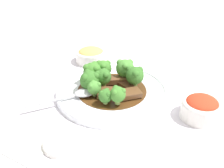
{
  "coord_description": "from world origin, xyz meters",
  "views": [
    {
      "loc": [
        -0.59,
        -0.2,
        0.4
      ],
      "look_at": [
        0.0,
        0.0,
        0.03
      ],
      "focal_mm": 42.0,
      "sensor_mm": 36.0,
      "label": 1
    }
  ],
  "objects_px": {
    "beef_strip_3": "(116,80)",
    "broccoli_floret_2": "(125,68)",
    "beef_strip_0": "(125,85)",
    "broccoli_floret_0": "(103,77)",
    "broccoli_floret_5": "(135,75)",
    "broccoli_floret_8": "(103,68)",
    "broccoli_floret_4": "(90,80)",
    "broccoli_floret_1": "(94,87)",
    "broccoli_floret_7": "(118,94)",
    "serving_spoon": "(80,94)",
    "sauce_dish": "(62,143)",
    "beef_strip_2": "(129,94)",
    "broccoli_floret_6": "(105,96)",
    "beef_strip_1": "(105,93)",
    "main_plate": "(112,91)",
    "side_bowl_kimchi": "(201,107)",
    "broccoli_floret_3": "(93,71)",
    "side_bowl_appetizer": "(91,55)"
  },
  "relations": [
    {
      "from": "main_plate",
      "to": "side_bowl_kimchi",
      "type": "bearing_deg",
      "value": -96.14
    },
    {
      "from": "broccoli_floret_1",
      "to": "broccoli_floret_6",
      "type": "relative_size",
      "value": 1.07
    },
    {
      "from": "beef_strip_0",
      "to": "side_bowl_appetizer",
      "type": "bearing_deg",
      "value": 48.1
    },
    {
      "from": "broccoli_floret_3",
      "to": "broccoli_floret_5",
      "type": "xyz_separation_m",
      "value": [
        0.01,
        -0.12,
        0.0
      ]
    },
    {
      "from": "main_plate",
      "to": "beef_strip_0",
      "type": "distance_m",
      "value": 0.04
    },
    {
      "from": "main_plate",
      "to": "broccoli_floret_5",
      "type": "height_order",
      "value": "broccoli_floret_5"
    },
    {
      "from": "broccoli_floret_4",
      "to": "side_bowl_kimchi",
      "type": "relative_size",
      "value": 0.56
    },
    {
      "from": "broccoli_floret_8",
      "to": "sauce_dish",
      "type": "xyz_separation_m",
      "value": [
        -0.28,
        -0.01,
        -0.05
      ]
    },
    {
      "from": "broccoli_floret_8",
      "to": "side_bowl_kimchi",
      "type": "height_order",
      "value": "broccoli_floret_8"
    },
    {
      "from": "sauce_dish",
      "to": "broccoli_floret_3",
      "type": "bearing_deg",
      "value": 7.32
    },
    {
      "from": "beef_strip_2",
      "to": "broccoli_floret_8",
      "type": "distance_m",
      "value": 0.12
    },
    {
      "from": "broccoli_floret_3",
      "to": "broccoli_floret_7",
      "type": "relative_size",
      "value": 1.23
    },
    {
      "from": "beef_strip_1",
      "to": "sauce_dish",
      "type": "distance_m",
      "value": 0.19
    },
    {
      "from": "broccoli_floret_6",
      "to": "serving_spoon",
      "type": "relative_size",
      "value": 0.25
    },
    {
      "from": "broccoli_floret_1",
      "to": "side_bowl_appetizer",
      "type": "relative_size",
      "value": 0.4
    },
    {
      "from": "side_bowl_appetizer",
      "to": "sauce_dish",
      "type": "bearing_deg",
      "value": -165.23
    },
    {
      "from": "broccoli_floret_7",
      "to": "broccoli_floret_8",
      "type": "height_order",
      "value": "broccoli_floret_8"
    },
    {
      "from": "broccoli_floret_5",
      "to": "side_bowl_appetizer",
      "type": "xyz_separation_m",
      "value": [
        0.15,
        0.2,
        -0.03
      ]
    },
    {
      "from": "broccoli_floret_2",
      "to": "broccoli_floret_4",
      "type": "bearing_deg",
      "value": 140.79
    },
    {
      "from": "broccoli_floret_3",
      "to": "broccoli_floret_7",
      "type": "height_order",
      "value": "broccoli_floret_3"
    },
    {
      "from": "sauce_dish",
      "to": "serving_spoon",
      "type": "bearing_deg",
      "value": 11.92
    },
    {
      "from": "broccoli_floret_1",
      "to": "broccoli_floret_7",
      "type": "xyz_separation_m",
      "value": [
        -0.02,
        -0.07,
        0.0
      ]
    },
    {
      "from": "beef_strip_1",
      "to": "broccoli_floret_1",
      "type": "xyz_separation_m",
      "value": [
        -0.01,
        0.03,
        0.02
      ]
    },
    {
      "from": "serving_spoon",
      "to": "sauce_dish",
      "type": "distance_m",
      "value": 0.17
    },
    {
      "from": "main_plate",
      "to": "broccoli_floret_5",
      "type": "bearing_deg",
      "value": -58.25
    },
    {
      "from": "beef_strip_2",
      "to": "broccoli_floret_0",
      "type": "distance_m",
      "value": 0.09
    },
    {
      "from": "beef_strip_0",
      "to": "broccoli_floret_6",
      "type": "height_order",
      "value": "broccoli_floret_6"
    },
    {
      "from": "beef_strip_3",
      "to": "broccoli_floret_2",
      "type": "bearing_deg",
      "value": -33.73
    },
    {
      "from": "serving_spoon",
      "to": "sauce_dish",
      "type": "bearing_deg",
      "value": -168.08
    },
    {
      "from": "beef_strip_0",
      "to": "broccoli_floret_3",
      "type": "xyz_separation_m",
      "value": [
        -0.01,
        0.1,
        0.03
      ]
    },
    {
      "from": "beef_strip_2",
      "to": "broccoli_floret_0",
      "type": "height_order",
      "value": "broccoli_floret_0"
    },
    {
      "from": "broccoli_floret_4",
      "to": "broccoli_floret_8",
      "type": "relative_size",
      "value": 0.99
    },
    {
      "from": "beef_strip_0",
      "to": "side_bowl_appetizer",
      "type": "relative_size",
      "value": 0.48
    },
    {
      "from": "beef_strip_0",
      "to": "broccoli_floret_0",
      "type": "relative_size",
      "value": 0.91
    },
    {
      "from": "broccoli_floret_0",
      "to": "broccoli_floret_5",
      "type": "distance_m",
      "value": 0.09
    },
    {
      "from": "beef_strip_2",
      "to": "broccoli_floret_8",
      "type": "relative_size",
      "value": 1.31
    },
    {
      "from": "beef_strip_2",
      "to": "beef_strip_0",
      "type": "bearing_deg",
      "value": 29.16
    },
    {
      "from": "broccoli_floret_0",
      "to": "side_bowl_kimchi",
      "type": "distance_m",
      "value": 0.26
    },
    {
      "from": "beef_strip_3",
      "to": "broccoli_floret_7",
      "type": "bearing_deg",
      "value": -158.94
    },
    {
      "from": "broccoli_floret_2",
      "to": "broccoli_floret_8",
      "type": "distance_m",
      "value": 0.06
    },
    {
      "from": "beef_strip_2",
      "to": "broccoli_floret_0",
      "type": "bearing_deg",
      "value": 79.8
    },
    {
      "from": "beef_strip_2",
      "to": "broccoli_floret_3",
      "type": "relative_size",
      "value": 1.23
    },
    {
      "from": "broccoli_floret_5",
      "to": "broccoli_floret_8",
      "type": "bearing_deg",
      "value": 80.88
    },
    {
      "from": "beef_strip_3",
      "to": "broccoli_floret_2",
      "type": "xyz_separation_m",
      "value": [
        0.03,
        -0.02,
        0.03
      ]
    },
    {
      "from": "beef_strip_0",
      "to": "broccoli_floret_8",
      "type": "relative_size",
      "value": 0.92
    },
    {
      "from": "broccoli_floret_0",
      "to": "broccoli_floret_7",
      "type": "relative_size",
      "value": 1.17
    },
    {
      "from": "broccoli_floret_6",
      "to": "broccoli_floret_7",
      "type": "xyz_separation_m",
      "value": [
        0.01,
        -0.03,
        0.01
      ]
    },
    {
      "from": "beef_strip_2",
      "to": "serving_spoon",
      "type": "distance_m",
      "value": 0.13
    },
    {
      "from": "broccoli_floret_0",
      "to": "beef_strip_1",
      "type": "bearing_deg",
      "value": -149.61
    },
    {
      "from": "serving_spoon",
      "to": "beef_strip_3",
      "type": "bearing_deg",
      "value": -33.21
    }
  ]
}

